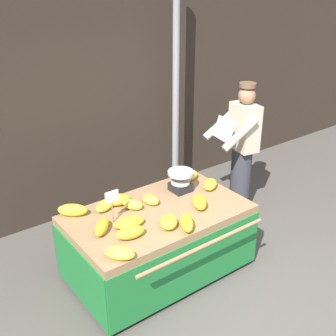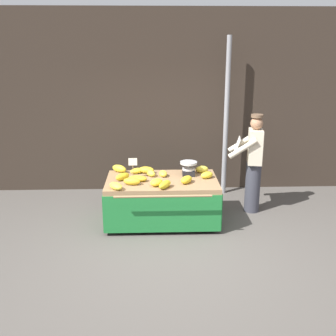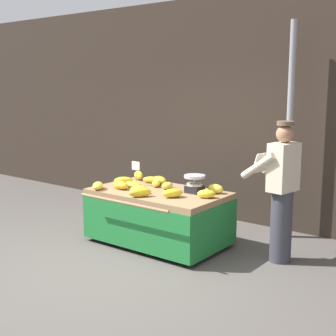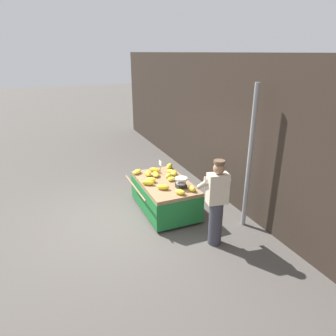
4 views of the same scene
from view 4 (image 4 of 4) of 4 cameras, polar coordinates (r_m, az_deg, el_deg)
name	(u,v)px [view 4 (image 4 of 4)]	position (r m, az deg, el deg)	size (l,w,h in m)	color
ground_plane	(121,221)	(6.86, -8.95, -9.80)	(60.00, 60.00, 0.00)	#514C47
back_wall	(234,132)	(7.30, 12.38, 6.72)	(16.00, 0.24, 3.49)	#332821
street_pole	(250,160)	(6.22, 15.18, 1.56)	(0.09, 0.09, 2.98)	gray
banana_cart	(165,189)	(6.95, -0.65, -4.06)	(1.81, 1.26, 0.74)	#93704C
weighing_scale	(181,183)	(6.53, 2.50, -2.80)	(0.28, 0.28, 0.23)	black
price_sign	(160,164)	(7.21, -1.48, 0.70)	(0.14, 0.01, 0.34)	#997A51
banana_bunch_0	(171,171)	(7.33, 0.63, -0.64)	(0.14, 0.24, 0.09)	yellow
banana_bunch_1	(180,192)	(6.26, 2.30, -4.55)	(0.14, 0.23, 0.11)	yellow
banana_bunch_2	(163,187)	(6.46, -0.92, -3.63)	(0.14, 0.26, 0.11)	gold
banana_bunch_3	(148,174)	(7.18, -3.81, -1.06)	(0.14, 0.27, 0.11)	gold
banana_bunch_4	(137,172)	(7.33, -5.87, -0.70)	(0.14, 0.27, 0.10)	yellow
banana_bunch_5	(148,183)	(6.69, -3.81, -2.78)	(0.12, 0.29, 0.12)	gold
banana_bunch_6	(155,170)	(7.39, -2.52, -0.36)	(0.11, 0.27, 0.12)	gold
banana_bunch_7	(156,174)	(7.16, -2.33, -1.19)	(0.16, 0.30, 0.09)	gold
banana_bunch_8	(174,173)	(7.19, 1.14, -0.98)	(0.15, 0.26, 0.12)	gold
banana_bunch_9	(169,166)	(7.61, 0.27, 0.35)	(0.13, 0.29, 0.12)	yellow
banana_bunch_10	(169,176)	(7.07, 0.16, -1.43)	(0.11, 0.21, 0.10)	yellow
banana_bunch_11	(151,180)	(6.83, -3.26, -2.26)	(0.16, 0.23, 0.11)	yellow
banana_bunch_12	(192,188)	(6.41, 4.49, -3.87)	(0.12, 0.22, 0.12)	yellow
banana_bunch_13	(172,179)	(6.89, 0.69, -2.08)	(0.13, 0.20, 0.09)	yellow
vendor_person	(216,203)	(5.72, 9.13, -6.47)	(0.63, 0.58, 1.71)	#383842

